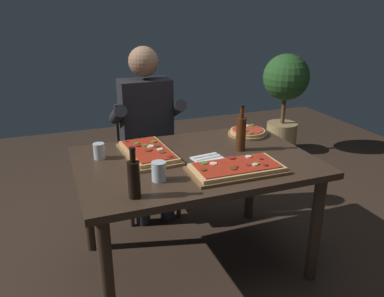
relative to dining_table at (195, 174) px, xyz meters
The scene contains 13 objects.
ground_plane 0.64m from the dining_table, ahead, with size 6.40×6.40×0.00m, color #38281E.
dining_table is the anchor object (origin of this frame).
pizza_rectangular_front 0.32m from the dining_table, 59.87° to the right, with size 0.54×0.28×0.05m.
pizza_rectangular_left 0.32m from the dining_table, 146.62° to the left, with size 0.31×0.51×0.05m.
pizza_round_far 0.60m from the dining_table, 29.69° to the left, with size 0.28×0.28×0.05m.
wine_bottle_dark 0.60m from the dining_table, 141.86° to the right, with size 0.06×0.06×0.26m.
oil_bottle_amber 0.39m from the dining_table, ahead, with size 0.06×0.06×0.29m.
tumbler_near_camera 0.59m from the dining_table, 158.25° to the left, with size 0.07×0.07×0.10m.
tumbler_far_side 0.38m from the dining_table, 143.38° to the right, with size 0.08×0.08×0.10m.
napkin_cutlery_set 0.12m from the dining_table, 16.93° to the right, with size 0.19×0.13×0.01m.
diner_chair 0.88m from the dining_table, 96.58° to the left, with size 0.44×0.44×0.87m.
seated_diner 0.75m from the dining_table, 97.64° to the left, with size 0.53×0.41×1.33m.
potted_plant_corner 2.32m from the dining_table, 43.33° to the left, with size 0.50×0.50×1.11m.
Camera 1 is at (-0.79, -2.02, 1.62)m, focal length 36.50 mm.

